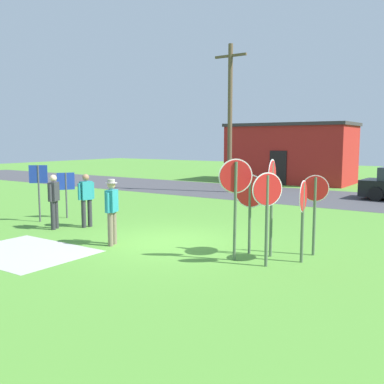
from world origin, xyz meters
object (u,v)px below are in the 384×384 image
stop_sign_leaning_right (267,203)px  stop_sign_rear_right (303,207)px  utility_pole (230,116)px  person_holding_notes (112,208)px  stop_sign_rear_left (235,191)px  stop_sign_center_cluster (250,200)px  info_panel_middle (66,187)px  stop_sign_tallest (272,190)px  stop_sign_low_front (315,202)px  person_on_left (54,199)px  person_in_blue (86,196)px  info_panel_leftmost (39,183)px

stop_sign_leaning_right → stop_sign_rear_right: 0.93m
utility_pole → person_holding_notes: 12.80m
stop_sign_rear_left → stop_sign_center_cluster: 0.80m
stop_sign_center_cluster → info_panel_middle: (-7.55, 0.77, -0.21)m
utility_pole → stop_sign_tallest: bearing=-56.5°
stop_sign_low_front → person_on_left: stop_sign_low_front is taller
utility_pole → stop_sign_low_front: bearing=-51.8°
person_in_blue → person_on_left: bearing=-126.7°
stop_sign_leaning_right → person_on_left: 7.13m
stop_sign_leaning_right → stop_sign_center_cluster: size_ratio=1.07×
stop_sign_rear_right → info_panel_leftmost: bearing=-178.9°
stop_sign_center_cluster → utility_pole: bearing=121.4°
stop_sign_rear_right → stop_sign_center_cluster: 1.32m
stop_sign_rear_left → person_holding_notes: 3.47m
stop_sign_rear_left → person_on_left: 6.37m
person_in_blue → utility_pole: bearing=94.4°
stop_sign_rear_right → info_panel_leftmost: (-9.07, -0.18, 0.06)m
stop_sign_low_front → person_on_left: bearing=-169.3°
person_in_blue → person_on_left: 0.96m
stop_sign_tallest → stop_sign_rear_right: (0.79, -0.08, -0.34)m
stop_sign_low_front → info_panel_leftmost: stop_sign_low_front is taller
stop_sign_rear_left → info_panel_leftmost: size_ratio=1.22×
stop_sign_rear_right → person_holding_notes: size_ratio=1.07×
stop_sign_rear_right → person_in_blue: 7.08m
person_on_left → stop_sign_tallest: bearing=6.4°
stop_sign_rear_left → person_holding_notes: bearing=-172.0°
stop_sign_rear_right → stop_sign_low_front: bearing=88.7°
stop_sign_rear_right → stop_sign_center_cluster: stop_sign_center_cluster is taller
stop_sign_low_front → info_panel_middle: size_ratio=1.20×
person_in_blue → info_panel_leftmost: size_ratio=0.88×
person_in_blue → info_panel_middle: (-1.79, 0.72, 0.13)m
utility_pole → info_panel_leftmost: (-1.17, -11.00, -2.68)m
person_in_blue → stop_sign_low_front: bearing=5.5°
stop_sign_low_front → info_panel_middle: 8.89m
stop_sign_leaning_right → person_in_blue: stop_sign_leaning_right is taller
utility_pole → stop_sign_center_cluster: utility_pole is taller
stop_sign_leaning_right → person_on_left: (-7.12, 0.05, -0.45)m
stop_sign_leaning_right → stop_sign_low_front: 1.60m
stop_sign_low_front → info_panel_leftmost: 9.14m
stop_sign_leaning_right → stop_sign_center_cluster: 1.10m
stop_sign_rear_left → stop_sign_tallest: bearing=56.7°
stop_sign_leaning_right → stop_sign_center_cluster: (-0.79, 0.77, -0.09)m
stop_sign_leaning_right → stop_sign_rear_right: bearing=54.5°
utility_pole → info_panel_leftmost: utility_pole is taller
info_panel_middle → person_on_left: bearing=-50.7°
stop_sign_low_front → person_holding_notes: bearing=-157.4°
person_holding_notes → info_panel_leftmost: (-4.37, 1.02, 0.34)m
stop_sign_rear_right → person_holding_notes: stop_sign_rear_right is taller
person_in_blue → stop_sign_rear_right: bearing=-0.6°
stop_sign_rear_left → stop_sign_rear_right: size_ratio=1.25×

